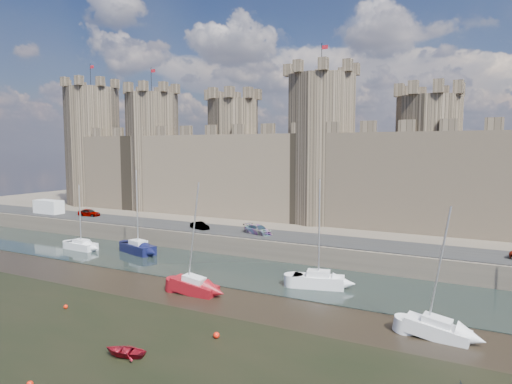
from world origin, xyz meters
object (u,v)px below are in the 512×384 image
car_1 (200,226)px  sailboat_2 (318,280)px  car_0 (89,213)px  sailboat_0 (81,245)px  car_2 (258,230)px  sailboat_4 (194,286)px  sailboat_1 (138,248)px  van (49,207)px  sailboat_5 (437,329)px

car_1 → sailboat_2: sailboat_2 is taller
car_0 → sailboat_0: (10.62, -11.21, -2.44)m
car_2 → sailboat_4: sailboat_4 is taller
sailboat_0 → sailboat_4: sailboat_4 is taller
sailboat_1 → sailboat_4: (16.59, -10.45, -0.07)m
car_0 → van: size_ratio=0.70×
car_0 → car_1: 24.09m
van → sailboat_4: bearing=-22.1°
car_2 → sailboat_4: bearing=-153.6°
sailboat_2 → sailboat_1: bearing=159.2°
van → sailboat_4: sailboat_4 is taller
car_0 → car_1: size_ratio=1.16×
car_0 → car_1: bearing=-101.0°
van → sailboat_1: sailboat_1 is taller
car_1 → sailboat_2: bearing=-96.0°
sailboat_2 → sailboat_4: 12.60m
car_1 → sailboat_5: size_ratio=0.33×
car_0 → sailboat_2: (46.06, -12.29, -2.30)m
car_1 → sailboat_0: size_ratio=0.37×
car_2 → sailboat_2: (12.81, -11.38, -2.29)m
car_2 → sailboat_5: size_ratio=0.45×
sailboat_4 → sailboat_5: sailboat_4 is taller
sailboat_5 → sailboat_4: bearing=-175.9°
car_2 → sailboat_4: (2.60, -18.76, -2.36)m
sailboat_0 → sailboat_2: 35.46m
sailboat_2 → sailboat_5: (12.12, -7.50, -0.14)m
sailboat_2 → sailboat_4: sailboat_2 is taller
car_2 → sailboat_0: bearing=133.0°
car_0 → sailboat_2: size_ratio=0.35×
sailboat_0 → sailboat_1: 8.87m
van → car_1: bearing=-0.4°
car_2 → van: bearing=108.7°
sailboat_0 → sailboat_5: (47.57, -8.57, -0.00)m
van → sailboat_4: size_ratio=0.51×
car_1 → sailboat_4: size_ratio=0.30×
car_0 → sailboat_5: bearing=-116.1°
sailboat_2 → sailboat_5: bearing=-46.0°
car_2 → sailboat_1: size_ratio=0.40×
van → sailboat_2: bearing=-11.1°
sailboat_0 → sailboat_4: bearing=-15.6°
car_0 → car_1: (24.04, -1.55, -0.11)m
car_0 → sailboat_2: bearing=-112.3°
sailboat_1 → sailboat_4: sailboat_1 is taller
sailboat_1 → sailboat_2: size_ratio=1.01×
sailboat_2 → sailboat_5: size_ratio=1.10×
van → sailboat_0: bearing=-27.0°
car_1 → sailboat_4: 21.74m
car_2 → sailboat_0: (-22.63, -10.31, -2.42)m
sailboat_0 → sailboat_1: bearing=15.9°
car_1 → sailboat_5: sailboat_5 is taller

